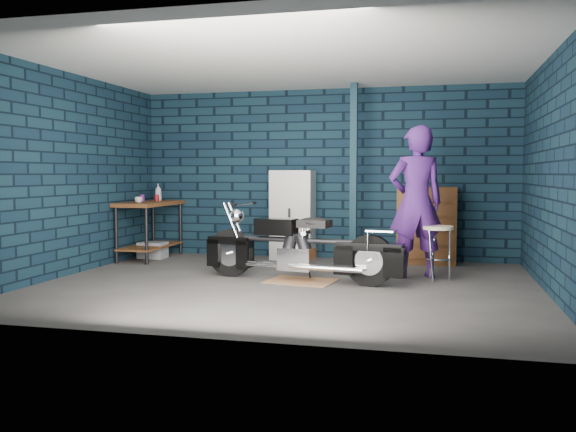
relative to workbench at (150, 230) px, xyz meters
name	(u,v)px	position (x,y,z in m)	size (l,w,h in m)	color
ground	(286,285)	(2.68, -1.75, -0.46)	(6.00, 6.00, 0.00)	#504D4B
room_walls	(297,131)	(2.68, -1.20, 1.45)	(6.02, 5.01, 2.71)	#0E2030
support_post	(353,174)	(3.23, 0.20, 0.90)	(0.10, 0.10, 2.70)	#122C38
workbench	(150,230)	(0.00, 0.00, 0.00)	(0.60, 1.40, 0.91)	brown
drip_mat	(301,281)	(2.80, -1.45, -0.45)	(0.83, 0.62, 0.01)	#9C6A44
motorcycle	(301,243)	(2.80, -1.45, 0.04)	(2.23, 0.61, 0.98)	black
person	(416,202)	(4.19, -0.81, 0.53)	(0.72, 0.47, 1.97)	#4D2078
storage_bin	(153,250)	(0.02, 0.04, -0.33)	(0.42, 0.30, 0.26)	gray
locker	(293,215)	(2.23, 0.48, 0.25)	(0.66, 0.47, 1.41)	silver
tool_chest	(427,225)	(4.30, 0.48, 0.12)	(0.87, 0.48, 1.16)	brown
shop_stool	(438,253)	(4.47, -0.96, -0.11)	(0.38, 0.38, 0.69)	beige
cup_a	(139,200)	(-0.01, -0.36, 0.50)	(0.12, 0.12, 0.09)	beige
mug_purple	(142,198)	(-0.17, 0.08, 0.51)	(0.08, 0.08, 0.11)	#661C70
mug_red	(157,198)	(0.00, 0.25, 0.51)	(0.08, 0.08, 0.11)	maroon
bottle	(158,192)	(-0.04, 0.40, 0.60)	(0.11, 0.11, 0.28)	gray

